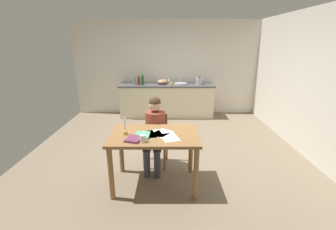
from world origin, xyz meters
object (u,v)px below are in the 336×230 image
bottle_vinegar (138,81)px  bottle_wine_red (142,80)px  mixing_bowl (162,82)px  stovetop_kettle (199,81)px  dining_table (154,143)px  wine_glass_near_sink (168,80)px  person_seated (154,129)px  wine_glass_by_kettle (165,80)px  chair_at_table (155,137)px  book_magazine (133,139)px  bottle_oil (134,80)px  book_cookery (142,135)px  sink_unit (180,84)px  coffee_mug (142,139)px  teacup_on_counter (170,84)px  candlestick (125,130)px

bottle_vinegar → bottle_wine_red: size_ratio=0.87×
mixing_bowl → stovetop_kettle: bearing=-4.0°
dining_table → bottle_wine_red: bottle_wine_red is taller
bottle_vinegar → stovetop_kettle: bottle_vinegar is taller
wine_glass_near_sink → person_seated: bearing=-94.5°
wine_glass_by_kettle → stovetop_kettle: bearing=-9.1°
chair_at_table → bottle_wine_red: (-0.49, 2.65, 0.54)m
book_magazine → wine_glass_by_kettle: wine_glass_by_kettle is taller
dining_table → bottle_oil: size_ratio=4.29×
chair_at_table → book_cookery: size_ratio=3.46×
wine_glass_by_kettle → sink_unit: bearing=-18.9°
person_seated → stovetop_kettle: person_seated is taller
bottle_vinegar → coffee_mug: bearing=-82.4°
dining_table → book_cookery: bearing=-155.6°
coffee_mug → wine_glass_near_sink: size_ratio=0.71×
book_magazine → sink_unit: size_ratio=0.62×
bottle_wine_red → mixing_bowl: bottle_wine_red is taller
person_seated → bottle_oil: (-0.71, 2.82, 0.34)m
book_magazine → teacup_on_counter: teacup_on_counter is taller
sink_unit → coffee_mug: bearing=-100.6°
chair_at_table → person_seated: bearing=-94.9°
chair_at_table → teacup_on_counter: size_ratio=7.15×
candlestick → teacup_on_counter: candlestick is taller
wine_glass_near_sink → wine_glass_by_kettle: (-0.10, 0.00, 0.00)m
mixing_bowl → bottle_oil: bearing=-174.0°
coffee_mug → book_cookery: coffee_mug is taller
chair_at_table → candlestick: bearing=-120.3°
chair_at_table → book_cookery: (-0.14, -0.72, 0.33)m
candlestick → mixing_bowl: (0.43, 3.41, 0.10)m
mixing_bowl → candlestick: bearing=-97.1°
chair_at_table → wine_glass_by_kettle: (0.13, 2.83, 0.53)m
chair_at_table → stovetop_kettle: bearing=68.4°
bottle_wine_red → candlestick: bearing=-88.2°
chair_at_table → bottle_vinegar: size_ratio=3.41×
bottle_vinegar → wine_glass_by_kettle: bottle_vinegar is taller
candlestick → wine_glass_near_sink: wine_glass_near_sink is taller
bottle_oil → wine_glass_by_kettle: bearing=10.6°
bottle_vinegar → teacup_on_counter: 0.89m
person_seated → book_cookery: 0.60m
bottle_oil → stovetop_kettle: (1.78, 0.01, -0.02)m
candlestick → bottle_oil: size_ratio=0.84×
coffee_mug → stovetop_kettle: size_ratio=0.50×
book_magazine → book_cookery: book_magazine is taller
person_seated → book_magazine: 0.74m
chair_at_table → coffee_mug: bearing=-97.4°
wine_glass_by_kettle → wine_glass_near_sink: bearing=0.0°
dining_table → sink_unit: size_ratio=3.40×
bottle_wine_red → wine_glass_by_kettle: bottle_wine_red is taller
chair_at_table → sink_unit: bearing=78.4°
candlestick → mixing_bowl: 3.44m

